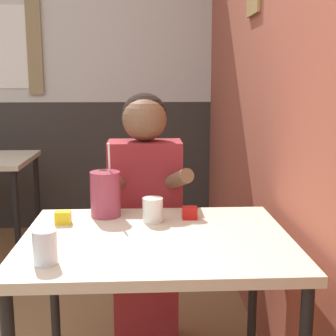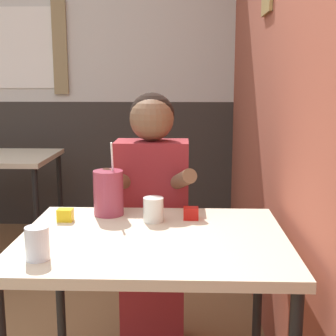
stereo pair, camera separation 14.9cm
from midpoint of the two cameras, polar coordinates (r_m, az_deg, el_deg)
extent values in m
cube|color=#9E4C38|center=(2.73, 8.40, 11.88)|extent=(0.06, 4.69, 2.70)
cube|color=silver|center=(4.17, -14.79, 18.83)|extent=(5.60, 0.06, 1.60)
cube|color=#332D28|center=(4.19, -13.91, 0.28)|extent=(5.60, 0.06, 1.10)
cube|color=#937F56|center=(4.12, -17.01, 13.92)|extent=(0.12, 0.02, 0.77)
cube|color=beige|center=(1.71, -3.97, -8.93)|extent=(0.96, 0.75, 0.04)
cylinder|color=black|center=(2.21, -15.64, -14.89)|extent=(0.04, 0.04, 0.70)
cylinder|color=black|center=(2.20, 8.34, -14.76)|extent=(0.04, 0.04, 0.70)
cylinder|color=black|center=(3.35, -19.16, -6.15)|extent=(0.04, 0.04, 0.70)
cylinder|color=black|center=(3.93, -16.70, -3.56)|extent=(0.04, 0.04, 0.70)
cube|color=maroon|center=(2.39, -4.53, -15.66)|extent=(0.31, 0.20, 0.46)
cube|color=maroon|center=(2.21, -4.73, -3.86)|extent=(0.34, 0.20, 0.55)
sphere|color=black|center=(2.17, -4.87, 6.43)|extent=(0.21, 0.21, 0.21)
sphere|color=brown|center=(2.15, -4.89, 5.97)|extent=(0.20, 0.20, 0.20)
cylinder|color=brown|center=(2.06, -8.69, -1.58)|extent=(0.14, 0.27, 0.15)
cylinder|color=brown|center=(2.05, -1.10, -1.51)|extent=(0.14, 0.27, 0.15)
cylinder|color=#99384C|center=(1.94, -9.83, -3.18)|extent=(0.12, 0.12, 0.19)
cylinder|color=white|center=(1.91, -9.41, 1.00)|extent=(0.01, 0.04, 0.14)
cylinder|color=silver|center=(1.51, -17.56, -9.22)|extent=(0.07, 0.07, 0.11)
cylinder|color=silver|center=(1.86, -4.19, -5.14)|extent=(0.08, 0.08, 0.10)
cube|color=#B7140F|center=(1.89, 0.39, -5.51)|extent=(0.06, 0.04, 0.05)
cube|color=yellow|center=(1.89, -14.91, -5.89)|extent=(0.06, 0.04, 0.05)
camera|label=1|loc=(0.07, -92.39, -0.46)|focal=50.00mm
camera|label=2|loc=(0.07, 87.61, 0.46)|focal=50.00mm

